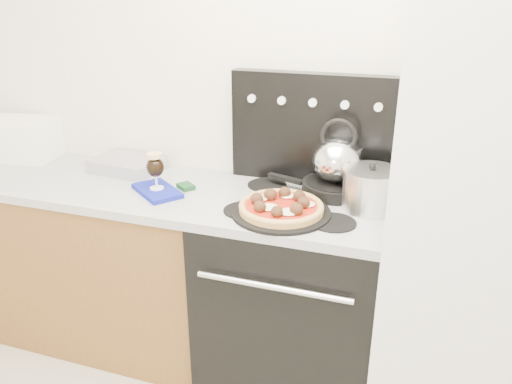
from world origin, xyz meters
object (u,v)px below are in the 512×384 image
at_px(tea_kettle, 337,156).
at_px(stock_pot, 370,191).
at_px(stove_body, 294,298).
at_px(fridge, 477,221).
at_px(beer_glass, 156,171).
at_px(skillet, 335,188).
at_px(base_cabinet, 93,260).
at_px(pizza, 281,205).
at_px(oven_mitt, 157,191).
at_px(toaster_oven, 22,139).
at_px(pizza_pan, 281,212).

bearing_deg(tea_kettle, stock_pot, -49.46).
relative_size(stove_body, fridge, 0.46).
distance_m(beer_glass, skillet, 0.80).
height_order(base_cabinet, fridge, fridge).
height_order(fridge, pizza, fridge).
xyz_separation_m(pizza, skillet, (0.17, 0.29, -0.01)).
distance_m(oven_mitt, tea_kettle, 0.82).
xyz_separation_m(base_cabinet, fridge, (1.80, -0.05, 0.52)).
xyz_separation_m(base_cabinet, toaster_oven, (-0.47, 0.15, 0.58)).
height_order(base_cabinet, stock_pot, stock_pot).
bearing_deg(pizza, beer_glass, 172.36).
bearing_deg(toaster_oven, stove_body, -15.67).
height_order(stove_body, toaster_oven, toaster_oven).
relative_size(stove_body, toaster_oven, 2.56).
height_order(skillet, stock_pot, stock_pot).
distance_m(base_cabinet, tea_kettle, 1.41).
xyz_separation_m(stove_body, skillet, (0.13, 0.16, 0.51)).
relative_size(stove_body, tea_kettle, 3.71).
bearing_deg(stock_pot, toaster_oven, 175.43).
bearing_deg(toaster_oven, fridge, -14.33).
distance_m(beer_glass, pizza, 0.61).
height_order(toaster_oven, beer_glass, toaster_oven).
height_order(base_cabinet, pizza, pizza).
bearing_deg(toaster_oven, base_cabinet, -27.16).
bearing_deg(base_cabinet, oven_mitt, -8.97).
bearing_deg(beer_glass, base_cabinet, 171.03).
bearing_deg(beer_glass, pizza_pan, -7.64).
bearing_deg(pizza_pan, stove_body, 75.02).
height_order(toaster_oven, pizza, toaster_oven).
distance_m(stove_body, pizza, 0.53).
bearing_deg(base_cabinet, pizza_pan, -8.22).
xyz_separation_m(toaster_oven, tea_kettle, (1.71, -0.02, 0.08)).
relative_size(toaster_oven, skillet, 1.17).
bearing_deg(skillet, stock_pot, -38.27).
height_order(oven_mitt, beer_glass, beer_glass).
distance_m(oven_mitt, skillet, 0.80).
bearing_deg(base_cabinet, toaster_oven, 162.08).
distance_m(fridge, skillet, 0.60).
distance_m(base_cabinet, beer_glass, 0.74).
bearing_deg(beer_glass, pizza, -7.64).
distance_m(toaster_oven, pizza, 1.57).
distance_m(fridge, pizza_pan, 0.74).
relative_size(toaster_oven, beer_glass, 2.01).
xyz_separation_m(tea_kettle, stock_pot, (0.16, -0.13, -0.09)).
bearing_deg(pizza, pizza_pan, 180.00).
bearing_deg(stock_pot, fridge, -7.50).
bearing_deg(toaster_oven, tea_kettle, -9.96).
relative_size(pizza, tea_kettle, 1.43).
xyz_separation_m(fridge, beer_glass, (-1.34, -0.02, 0.06)).
distance_m(toaster_oven, oven_mitt, 0.97).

